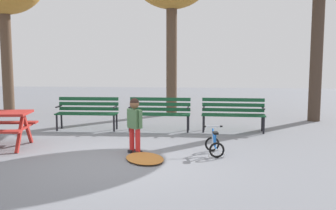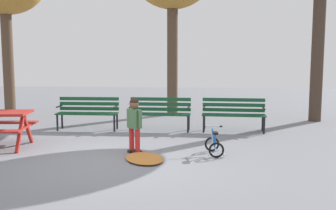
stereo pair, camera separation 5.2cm
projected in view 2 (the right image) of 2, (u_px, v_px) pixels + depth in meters
The scene contains 7 objects.
ground at pixel (113, 161), 7.09m from camera, with size 36.00×36.00×0.00m, color slate.
park_bench_far_left at pixel (88, 110), 10.22m from camera, with size 1.61×0.49×0.85m.
park_bench_left at pixel (160, 111), 10.10m from camera, with size 1.61×0.48×0.85m.
park_bench_right at pixel (234, 112), 9.94m from camera, with size 1.62×0.52×0.85m.
child_standing at pixel (134, 121), 7.63m from camera, with size 0.34×0.29×1.11m.
kids_bicycle at pixel (214, 145), 7.58m from camera, with size 0.43×0.60×0.54m.
leaf_pile at pixel (144, 158), 7.19m from camera, with size 0.96×0.67×0.07m, color #B26B2D.
Camera 2 is at (1.63, -6.80, 1.88)m, focal length 41.43 mm.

